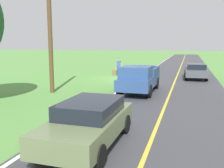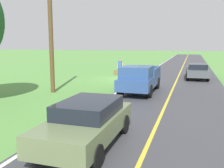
# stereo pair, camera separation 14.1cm
# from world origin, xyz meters

# --- Properties ---
(ground_plane) EXTENTS (200.00, 200.00, 0.00)m
(ground_plane) POSITION_xyz_m (0.00, 0.00, 0.00)
(ground_plane) COLOR #568E42
(road_surface) EXTENTS (7.26, 120.00, 0.00)m
(road_surface) POSITION_xyz_m (-4.64, 0.00, 0.00)
(road_surface) COLOR #3D3D42
(road_surface) RESTS_ON ground
(lane_edge_line) EXTENTS (0.16, 117.60, 0.00)m
(lane_edge_line) POSITION_xyz_m (-1.19, 0.00, 0.01)
(lane_edge_line) COLOR silver
(lane_edge_line) RESTS_ON ground
(lane_centre_line) EXTENTS (0.14, 117.60, 0.00)m
(lane_centre_line) POSITION_xyz_m (-4.64, 0.00, 0.01)
(lane_centre_line) COLOR gold
(lane_centre_line) RESTS_ON ground
(hitchhiker_walking) EXTENTS (0.62, 0.53, 1.75)m
(hitchhiker_walking) POSITION_xyz_m (1.14, -2.52, 0.98)
(hitchhiker_walking) COLOR navy
(hitchhiker_walking) RESTS_ON ground
(suitcase_carried) EXTENTS (0.48, 0.24, 0.52)m
(suitcase_carried) POSITION_xyz_m (1.57, -2.48, 0.26)
(suitcase_carried) COLOR brown
(suitcase_carried) RESTS_ON ground
(pickup_truck_passing) EXTENTS (2.13, 5.42, 1.82)m
(pickup_truck_passing) POSITION_xyz_m (-2.62, 6.02, 0.97)
(pickup_truck_passing) COLOR #2D4C84
(pickup_truck_passing) RESTS_ON ground
(sedan_near_oncoming) EXTENTS (2.05, 4.46, 1.41)m
(sedan_near_oncoming) POSITION_xyz_m (-6.36, -2.16, 0.75)
(sedan_near_oncoming) COLOR #4C5156
(sedan_near_oncoming) RESTS_ON ground
(sedan_ahead_same_lane) EXTENTS (1.93, 4.40, 1.41)m
(sedan_ahead_same_lane) POSITION_xyz_m (-2.77, 15.12, 0.75)
(sedan_ahead_same_lane) COLOR #66754C
(sedan_ahead_same_lane) RESTS_ON ground
(utility_pole_roadside) EXTENTS (0.28, 0.28, 8.45)m
(utility_pole_roadside) POSITION_xyz_m (2.91, 7.69, 4.22)
(utility_pole_roadside) COLOR brown
(utility_pole_roadside) RESTS_ON ground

